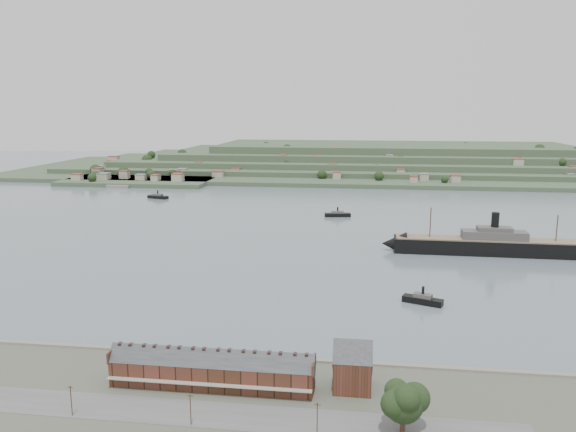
# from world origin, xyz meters

# --- Properties ---
(ground) EXTENTS (1400.00, 1400.00, 0.00)m
(ground) POSITION_xyz_m (0.00, 0.00, 0.00)
(ground) COLOR slate
(ground) RESTS_ON ground
(near_shore) EXTENTS (220.00, 80.00, 2.60)m
(near_shore) POSITION_xyz_m (0.00, -186.75, 1.01)
(near_shore) COLOR #4C5142
(near_shore) RESTS_ON ground
(terrace_row) EXTENTS (55.60, 9.80, 11.07)m
(terrace_row) POSITION_xyz_m (-10.00, -168.02, 6.84)
(terrace_row) COLOR #432618
(terrace_row) RESTS_ON ground
(gabled_building) EXTENTS (10.40, 10.18, 14.09)m
(gabled_building) POSITION_xyz_m (27.50, -164.00, 8.19)
(gabled_building) COLOR #432618
(gabled_building) RESTS_ON ground
(far_peninsula) EXTENTS (760.00, 309.00, 30.00)m
(far_peninsula) POSITION_xyz_m (27.91, 393.10, 11.88)
(far_peninsula) COLOR #34472F
(far_peninsula) RESTS_ON ground
(steamship) EXTENTS (111.86, 14.75, 26.85)m
(steamship) POSITION_xyz_m (92.96, -5.49, 4.96)
(steamship) COLOR black
(steamship) RESTS_ON ground
(tugboat) EXTENTS (16.12, 9.70, 7.06)m
(tugboat) POSITION_xyz_m (53.42, -88.17, 1.72)
(tugboat) COLOR black
(tugboat) RESTS_ON ground
(ferry_west) EXTENTS (19.27, 10.37, 6.96)m
(ferry_west) POSITION_xyz_m (-143.99, 147.99, 1.68)
(ferry_west) COLOR black
(ferry_west) RESTS_ON ground
(ferry_east) EXTENTS (18.86, 7.83, 6.86)m
(ferry_east) POSITION_xyz_m (11.51, 87.67, 1.65)
(ferry_east) COLOR black
(ferry_east) RESTS_ON ground
(fig_tree) EXTENTS (11.48, 9.94, 12.81)m
(fig_tree) POSITION_xyz_m (39.84, -183.49, 9.82)
(fig_tree) COLOR #422C1E
(fig_tree) RESTS_ON ground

